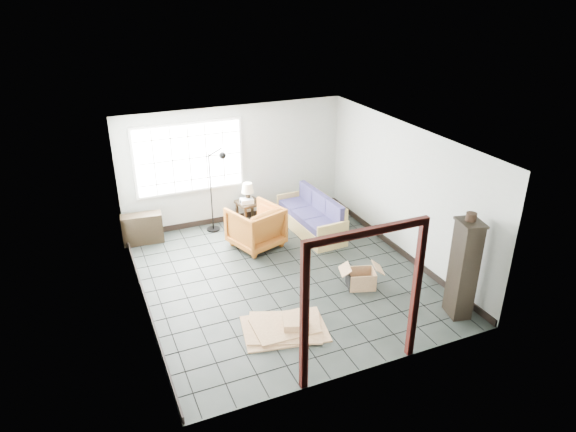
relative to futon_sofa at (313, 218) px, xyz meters
name	(u,v)px	position (x,y,z in m)	size (l,w,h in m)	color
ground	(284,276)	(-1.32, -1.50, -0.31)	(5.50, 5.50, 0.00)	black
room_shell	(283,191)	(-1.32, -1.47, 1.37)	(5.02, 5.52, 2.61)	#A7ACA5
window_panel	(189,158)	(-2.32, 1.20, 1.29)	(2.32, 0.08, 1.52)	silver
doorway_trim	(364,285)	(-1.32, -4.20, 1.07)	(1.80, 0.08, 2.20)	#330E0B
futon_sofa	(313,218)	(0.00, 0.00, 0.00)	(0.82, 1.94, 0.84)	#A98C4C
armchair	(256,225)	(-1.37, -0.15, 0.17)	(0.92, 0.86, 0.95)	#995816
side_table	(249,205)	(-1.15, 0.90, 0.13)	(0.56, 0.56, 0.53)	black
table_lamp	(248,189)	(-1.16, 0.91, 0.53)	(0.33, 0.33, 0.43)	black
projector	(247,201)	(-1.21, 0.85, 0.28)	(0.29, 0.23, 0.10)	silver
floor_lamp	(217,188)	(-1.85, 0.85, 0.68)	(0.48, 0.33, 1.85)	black
console_shelf	(143,229)	(-3.47, 0.90, 0.01)	(0.84, 0.39, 0.63)	black
tall_shelf	(463,269)	(0.83, -3.68, 0.54)	(0.44, 0.52, 1.67)	black
pot	(471,217)	(0.85, -3.65, 1.43)	(0.19, 0.19, 0.12)	black
open_box	(361,279)	(-0.19, -2.35, -0.15)	(0.84, 0.58, 0.43)	#956548
cardboard_pile	(286,327)	(-1.91, -2.98, -0.26)	(1.44, 1.20, 0.19)	#956548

